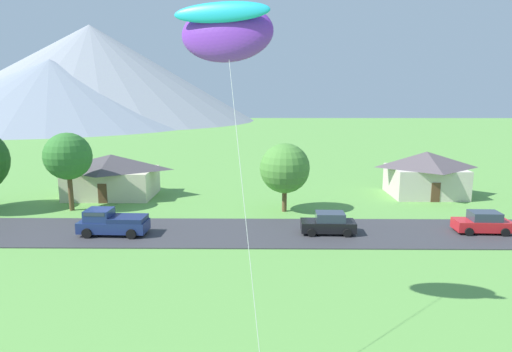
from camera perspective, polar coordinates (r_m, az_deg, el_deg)
The scene contains 11 objects.
road_strip at distance 35.17m, azimuth 1.53°, elevation -7.28°, with size 160.00×7.53×0.08m, color #38383D.
mountain_west_ridge at distance 195.43m, azimuth -20.37°, elevation 12.30°, with size 131.15×131.15×38.01m, color #8E939E.
mountain_east_ridge at distance 170.70m, azimuth -24.85°, elevation 9.73°, with size 103.05×103.05×22.50m, color gray.
house_leftmost at distance 50.76m, azimuth 21.03°, elevation 0.38°, with size 7.94×6.59×4.77m.
house_left_center at distance 49.38m, azimuth -18.09°, elevation 0.15°, with size 9.48×6.70×4.52m.
tree_near_left at distance 44.33m, azimuth -23.10°, elevation 2.34°, with size 4.35×4.35×7.33m.
tree_left_of_center at distance 40.66m, azimuth 3.73°, elevation 1.00°, with size 4.61×4.61×6.40m.
parked_car_red_west_end at distance 39.09m, azimuth 27.20°, elevation -5.38°, with size 4.26×2.20×1.68m.
parked_car_black_mid_west at distance 35.06m, azimuth 9.33°, elevation -6.07°, with size 4.24×2.17×1.68m.
pickup_truck_navy_west_side at distance 36.07m, azimuth -18.12°, elevation -5.67°, with size 5.28×2.49×1.99m.
kite_flyer_with_kite at distance 19.38m, azimuth -3.89°, elevation 17.86°, with size 4.49×6.83×14.65m.
Camera 1 is at (-0.58, -3.21, 10.80)m, focal length 31.01 mm.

